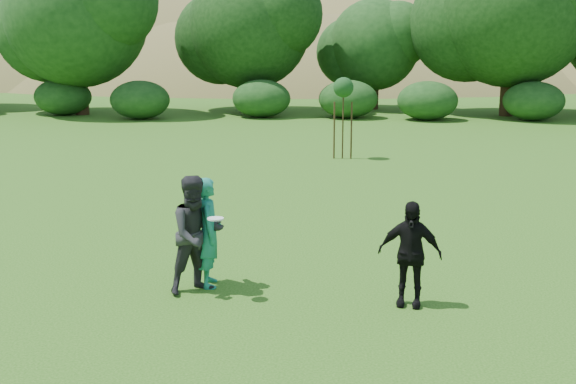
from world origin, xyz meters
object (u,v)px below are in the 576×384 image
at_px(player_teal, 208,232).
at_px(player_grey, 197,234).
at_px(player_black, 410,254).
at_px(sapling, 343,90).

xyz_separation_m(player_teal, player_grey, (-0.14, -0.32, 0.05)).
xyz_separation_m(player_teal, player_black, (3.38, -0.70, -0.09)).
height_order(player_grey, player_black, player_grey).
xyz_separation_m(player_grey, player_black, (3.52, -0.38, -0.14)).
distance_m(player_grey, player_black, 3.55).
distance_m(player_black, sapling, 14.18).
xyz_separation_m(player_grey, sapling, (2.49, 13.67, 1.41)).
xyz_separation_m(player_black, sapling, (-1.03, 14.06, 1.55)).
bearing_deg(player_black, player_teal, 178.95).
height_order(player_teal, sapling, sapling).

